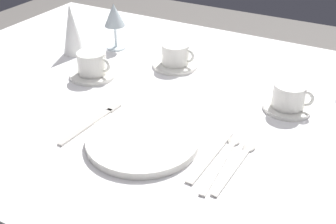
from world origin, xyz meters
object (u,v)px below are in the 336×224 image
Objects in this scene: spoon_soup at (225,156)px; spoon_dessert at (239,161)px; coffee_cup_left at (290,96)px; wine_glass_right at (114,17)px; dinner_plate at (143,140)px; dinner_knife at (210,157)px; coffee_cup_right at (93,63)px; coffee_cup_far at (176,54)px; napkin_folded at (72,29)px; fork_outer at (94,121)px.

spoon_dessert is (0.03, 0.00, -0.00)m from spoon_soup.
coffee_cup_left is 0.64m from wine_glass_right.
wine_glass_right is (-0.38, 0.43, 0.10)m from dinner_plate.
dinner_knife is 0.51m from coffee_cup_right.
dinner_plate is 2.43× the size of coffee_cup_far.
napkin_folded is (-0.72, 0.02, 0.04)m from coffee_cup_left.
fork_outer is 0.50m from coffee_cup_left.
coffee_cup_left is (0.09, 0.29, 0.04)m from dinner_knife.
coffee_cup_left is at bearing -11.10° from wine_glass_right.
dinner_knife is 0.03m from spoon_soup.
fork_outer is 2.01× the size of coffee_cup_right.
dinner_plate is 0.58m from napkin_folded.
spoon_soup and spoon_dessert have the same top height.
wine_glass_right is 0.93× the size of napkin_folded.
coffee_cup_right is at bearing 144.28° from dinner_plate.
dinner_knife is 0.71m from napkin_folded.
fork_outer and dinner_knife have the same top height.
fork_outer is 1.31× the size of napkin_folded.
spoon_dessert is at bearing -33.22° from wine_glass_right.
napkin_folded reaches higher than coffee_cup_far.
wine_glass_right is (-0.63, 0.12, 0.07)m from coffee_cup_left.
dinner_plate is 0.58m from wine_glass_right.
dinner_knife is 2.02× the size of coffee_cup_left.
dinner_plate is at bearing -168.65° from spoon_dessert.
fork_outer is at bearing -175.78° from spoon_soup.
dinner_knife is 0.06m from spoon_dessert.
wine_glass_right is (-0.56, 0.39, 0.11)m from spoon_soup.
coffee_cup_right is at bearing -171.25° from coffee_cup_left.
fork_outer is at bearing -178.79° from dinner_knife.
wine_glass_right is (-0.22, 0.42, 0.11)m from fork_outer.
fork_outer is at bearing -61.88° from wine_glass_right.
wine_glass_right reaches higher than spoon_soup.
dinner_plate is at bearing -171.27° from dinner_knife.
coffee_cup_right is 0.23m from wine_glass_right.
dinner_knife is 1.37× the size of wine_glass_right.
dinner_plate is 1.26× the size of spoon_dessert.
dinner_knife is at bearing -37.44° from wine_glass_right.
coffee_cup_far is at bearing 131.06° from spoon_soup.
coffee_cup_left is at bearing 35.85° from fork_outer.
spoon_soup is at bearing -20.03° from coffee_cup_right.
coffee_cup_left is 0.73m from napkin_folded.
coffee_cup_far is at bearing 44.16° from coffee_cup_right.
wine_glass_right is (-0.25, 0.03, 0.07)m from coffee_cup_far.
dinner_knife is 1.98× the size of coffee_cup_far.
dinner_plate is at bearing -128.96° from coffee_cup_left.
coffee_cup_left is (0.03, 0.27, 0.04)m from spoon_dessert.
spoon_dessert is 0.72m from wine_glass_right.
coffee_cup_left is at bearing 8.75° from coffee_cup_right.
coffee_cup_left is 0.39m from coffee_cup_far.
coffee_cup_right is 0.70× the size of wine_glass_right.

